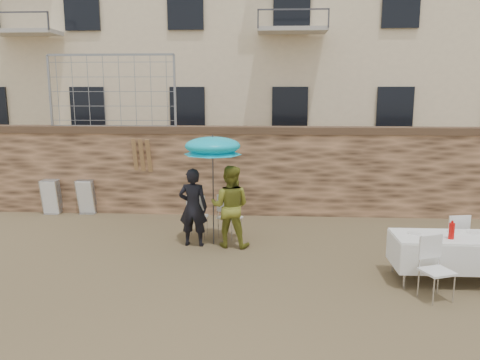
# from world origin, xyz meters

# --- Properties ---
(ground) EXTENTS (80.00, 80.00, 0.00)m
(ground) POSITION_xyz_m (0.00, 0.00, 0.00)
(ground) COLOR brown
(ground) RESTS_ON ground
(stone_wall) EXTENTS (13.00, 0.50, 2.20)m
(stone_wall) POSITION_xyz_m (0.00, 5.00, 1.10)
(stone_wall) COLOR brown
(stone_wall) RESTS_ON ground
(chain_link_fence) EXTENTS (3.20, 0.06, 1.80)m
(chain_link_fence) POSITION_xyz_m (-3.00, 5.00, 3.10)
(chain_link_fence) COLOR gray
(chain_link_fence) RESTS_ON stone_wall
(man_suit) EXTENTS (0.60, 0.41, 1.60)m
(man_suit) POSITION_xyz_m (-0.56, 2.35, 0.80)
(man_suit) COLOR black
(man_suit) RESTS_ON ground
(woman_dress) EXTENTS (0.89, 0.74, 1.66)m
(woman_dress) POSITION_xyz_m (0.19, 2.35, 0.83)
(woman_dress) COLOR #A6A933
(woman_dress) RESTS_ON ground
(umbrella) EXTENTS (1.16, 1.16, 2.09)m
(umbrella) POSITION_xyz_m (-0.16, 2.45, 1.97)
(umbrella) COLOR #3F3F44
(umbrella) RESTS_ON ground
(couple_chair_left) EXTENTS (0.50, 0.50, 0.96)m
(couple_chair_left) POSITION_xyz_m (-0.56, 2.90, 0.48)
(couple_chair_left) COLOR white
(couple_chair_left) RESTS_ON ground
(couple_chair_right) EXTENTS (0.66, 0.66, 0.96)m
(couple_chair_right) POSITION_xyz_m (0.14, 2.90, 0.48)
(couple_chair_right) COLOR white
(couple_chair_right) RESTS_ON ground
(banquet_table) EXTENTS (2.10, 0.85, 0.78)m
(banquet_table) POSITION_xyz_m (4.08, 0.78, 0.73)
(banquet_table) COLOR white
(banquet_table) RESTS_ON ground
(soda_bottle) EXTENTS (0.09, 0.09, 0.26)m
(soda_bottle) POSITION_xyz_m (3.88, 0.63, 0.91)
(soda_bottle) COLOR red
(soda_bottle) RESTS_ON banquet_table
(table_chair_front_left) EXTENTS (0.62, 0.62, 0.96)m
(table_chair_front_left) POSITION_xyz_m (3.48, 0.03, 0.48)
(table_chair_front_left) COLOR white
(table_chair_front_left) RESTS_ON ground
(table_chair_back) EXTENTS (0.57, 0.57, 0.96)m
(table_chair_back) POSITION_xyz_m (4.28, 1.58, 0.48)
(table_chair_back) COLOR white
(table_chair_back) RESTS_ON ground
(chair_stack_left) EXTENTS (0.46, 0.40, 0.92)m
(chair_stack_left) POSITION_xyz_m (-4.58, 4.73, 0.46)
(chair_stack_left) COLOR white
(chair_stack_left) RESTS_ON ground
(chair_stack_right) EXTENTS (0.46, 0.32, 0.92)m
(chair_stack_right) POSITION_xyz_m (-3.68, 4.73, 0.46)
(chair_stack_right) COLOR white
(chair_stack_right) RESTS_ON ground
(wood_planks) EXTENTS (0.70, 0.20, 2.00)m
(wood_planks) POSITION_xyz_m (-2.08, 4.80, 1.00)
(wood_planks) COLOR #A37749
(wood_planks) RESTS_ON ground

